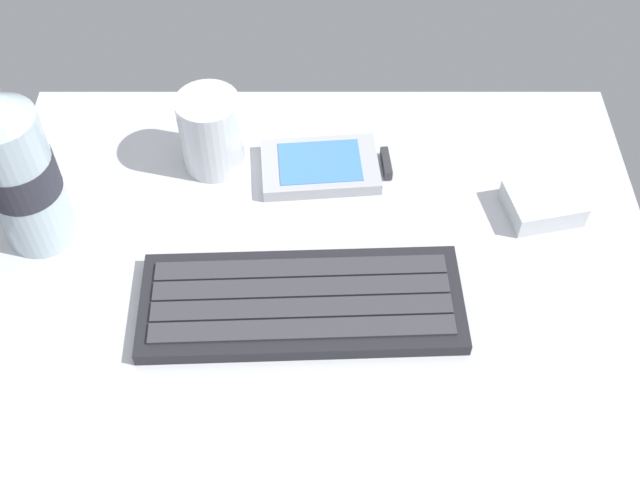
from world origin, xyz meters
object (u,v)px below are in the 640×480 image
juice_cup (212,135)px  water_bottle (17,168)px  handheld_device (327,167)px  keyboard (302,302)px  charger_block (543,204)px

juice_cup → water_bottle: bearing=-148.8°
handheld_device → juice_cup: size_ratio=1.56×
keyboard → water_bottle: (-25.25, 8.76, 8.20)cm
keyboard → handheld_device: size_ratio=2.22×
handheld_device → water_bottle: 29.91cm
juice_cup → handheld_device: bearing=-6.9°
keyboard → water_bottle: 27.96cm
keyboard → juice_cup: bearing=117.0°
keyboard → handheld_device: 17.10cm
juice_cup → water_bottle: water_bottle is taller
handheld_device → water_bottle: size_ratio=0.64×
water_bottle → charger_block: bearing=3.2°
juice_cup → water_bottle: 19.25cm
keyboard → charger_block: size_ratio=4.20×
juice_cup → charger_block: bearing=-11.8°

